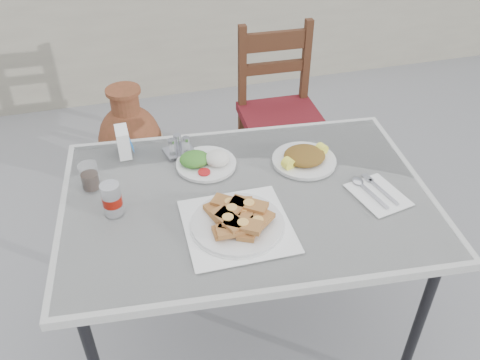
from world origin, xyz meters
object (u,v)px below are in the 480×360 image
object	(u,v)px
chair	(280,113)
terracotta_urn	(131,143)
pide_plate	(237,219)
cola_glass	(90,178)
soda_can	(112,199)
napkin_holder	(123,142)
condiment_caddy	(179,147)
salad_chopped_plate	(304,158)
cafe_table	(247,207)
salad_rice_plate	(205,161)

from	to	relation	value
chair	terracotta_urn	xyz separation A→B (m)	(-0.87, 0.25, -0.21)
pide_plate	cola_glass	distance (m)	0.60
pide_plate	soda_can	size ratio (longest dim) A/B	2.95
soda_can	chair	world-z (taller)	chair
pide_plate	soda_can	distance (m)	0.45
napkin_holder	condiment_caddy	xyz separation A→B (m)	(0.22, -0.05, -0.03)
terracotta_urn	cola_glass	bearing A→B (deg)	-99.87
pide_plate	chair	world-z (taller)	chair
condiment_caddy	soda_can	bearing A→B (deg)	-133.10
salad_chopped_plate	chair	distance (m)	0.98
napkin_holder	chair	size ratio (longest dim) A/B	0.12
terracotta_urn	cafe_table	bearing A→B (deg)	-73.90
cola_glass	terracotta_urn	size ratio (longest dim) A/B	0.15
cafe_table	condiment_caddy	world-z (taller)	condiment_caddy
napkin_holder	chair	bearing A→B (deg)	34.08
chair	soda_can	bearing A→B (deg)	-132.30
cola_glass	soda_can	bearing A→B (deg)	-67.13
soda_can	salad_chopped_plate	bearing A→B (deg)	8.24
pide_plate	cola_glass	bearing A→B (deg)	143.26
condiment_caddy	chair	xyz separation A→B (m)	(0.70, 0.70, -0.34)
salad_rice_plate	soda_can	world-z (taller)	soda_can
napkin_holder	soda_can	bearing A→B (deg)	-102.20
salad_rice_plate	cafe_table	bearing A→B (deg)	-63.71
condiment_caddy	terracotta_urn	xyz separation A→B (m)	(-0.17, 0.95, -0.55)
cafe_table	cola_glass	bearing A→B (deg)	160.25
pide_plate	cafe_table	bearing A→B (deg)	62.51
cafe_table	salad_chopped_plate	xyz separation A→B (m)	(0.28, 0.14, 0.08)
pide_plate	condiment_caddy	world-z (taller)	condiment_caddy
soda_can	napkin_holder	xyz separation A→B (m)	(0.07, 0.36, -0.00)
cafe_table	napkin_holder	size ratio (longest dim) A/B	12.25
salad_chopped_plate	napkin_holder	xyz separation A→B (m)	(-0.70, 0.25, 0.04)
cafe_table	chair	distance (m)	1.18
cafe_table	soda_can	size ratio (longest dim) A/B	11.70
soda_can	condiment_caddy	distance (m)	0.42
soda_can	condiment_caddy	xyz separation A→B (m)	(0.29, 0.31, -0.03)
cola_glass	chair	xyz separation A→B (m)	(1.06, 0.84, -0.36)
pide_plate	salad_rice_plate	xyz separation A→B (m)	(-0.03, 0.38, -0.01)
soda_can	chair	size ratio (longest dim) A/B	0.12
cafe_table	salad_chopped_plate	bearing A→B (deg)	26.70
cafe_table	chair	xyz separation A→B (m)	(0.50, 1.04, -0.25)
cafe_table	chair	size ratio (longest dim) A/B	1.43
condiment_caddy	cola_glass	bearing A→B (deg)	-159.08
salad_rice_plate	chair	world-z (taller)	chair
soda_can	cola_glass	bearing A→B (deg)	112.87
pide_plate	napkin_holder	xyz separation A→B (m)	(-0.34, 0.55, 0.03)
cafe_table	pide_plate	world-z (taller)	pide_plate
salad_rice_plate	terracotta_urn	size ratio (longest dim) A/B	0.36
napkin_holder	condiment_caddy	world-z (taller)	napkin_holder
salad_chopped_plate	soda_can	xyz separation A→B (m)	(-0.77, -0.11, 0.04)
salad_rice_plate	terracotta_urn	bearing A→B (deg)	103.77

